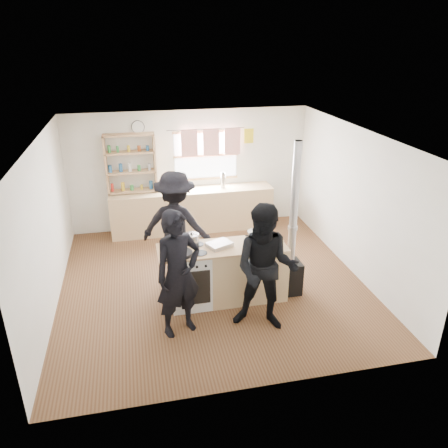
{
  "coord_description": "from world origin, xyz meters",
  "views": [
    {
      "loc": [
        -1.16,
        -6.34,
        3.88
      ],
      "look_at": [
        0.18,
        -0.1,
        1.1
      ],
      "focal_mm": 35.0,
      "sensor_mm": 36.0,
      "label": 1
    }
  ],
  "objects_px": {
    "skillet_greens": "(181,253)",
    "person_far": "(176,226)",
    "flue_heater": "(291,257)",
    "person_near_left": "(178,274)",
    "cooking_island": "(228,273)",
    "stockpot_stove": "(192,239)",
    "person_near_right": "(266,269)",
    "thermos": "(223,181)",
    "roast_tray": "(219,244)",
    "bread_board": "(274,240)",
    "stockpot_counter": "(255,236)"
  },
  "relations": [
    {
      "from": "roast_tray",
      "to": "stockpot_counter",
      "type": "relative_size",
      "value": 1.68
    },
    {
      "from": "skillet_greens",
      "to": "stockpot_stove",
      "type": "height_order",
      "value": "stockpot_stove"
    },
    {
      "from": "skillet_greens",
      "to": "person_near_right",
      "type": "height_order",
      "value": "person_near_right"
    },
    {
      "from": "stockpot_stove",
      "to": "bread_board",
      "type": "height_order",
      "value": "stockpot_stove"
    },
    {
      "from": "stockpot_counter",
      "to": "bread_board",
      "type": "distance_m",
      "value": 0.3
    },
    {
      "from": "person_far",
      "to": "skillet_greens",
      "type": "bearing_deg",
      "value": 111.01
    },
    {
      "from": "cooking_island",
      "to": "person_near_left",
      "type": "bearing_deg",
      "value": -141.84
    },
    {
      "from": "thermos",
      "to": "person_far",
      "type": "relative_size",
      "value": 0.17
    },
    {
      "from": "bread_board",
      "to": "flue_heater",
      "type": "distance_m",
      "value": 0.45
    },
    {
      "from": "stockpot_counter",
      "to": "person_near_left",
      "type": "distance_m",
      "value": 1.48
    },
    {
      "from": "person_near_left",
      "to": "stockpot_stove",
      "type": "bearing_deg",
      "value": 47.99
    },
    {
      "from": "stockpot_counter",
      "to": "person_near_left",
      "type": "xyz_separation_m",
      "value": [
        -1.28,
        -0.72,
        -0.1
      ]
    },
    {
      "from": "skillet_greens",
      "to": "person_far",
      "type": "height_order",
      "value": "person_far"
    },
    {
      "from": "stockpot_counter",
      "to": "person_near_left",
      "type": "height_order",
      "value": "person_near_left"
    },
    {
      "from": "skillet_greens",
      "to": "person_far",
      "type": "distance_m",
      "value": 1.07
    },
    {
      "from": "stockpot_stove",
      "to": "person_near_right",
      "type": "xyz_separation_m",
      "value": [
        0.88,
        -0.99,
        -0.08
      ]
    },
    {
      "from": "skillet_greens",
      "to": "stockpot_counter",
      "type": "height_order",
      "value": "stockpot_counter"
    },
    {
      "from": "flue_heater",
      "to": "person_near_left",
      "type": "xyz_separation_m",
      "value": [
        -1.85,
        -0.64,
        0.27
      ]
    },
    {
      "from": "skillet_greens",
      "to": "flue_heater",
      "type": "bearing_deg",
      "value": 4.17
    },
    {
      "from": "skillet_greens",
      "to": "stockpot_counter",
      "type": "bearing_deg",
      "value": 10.28
    },
    {
      "from": "cooking_island",
      "to": "roast_tray",
      "type": "height_order",
      "value": "roast_tray"
    },
    {
      "from": "bread_board",
      "to": "flue_heater",
      "type": "height_order",
      "value": "flue_heater"
    },
    {
      "from": "roast_tray",
      "to": "bread_board",
      "type": "xyz_separation_m",
      "value": [
        0.85,
        -0.07,
        0.02
      ]
    },
    {
      "from": "skillet_greens",
      "to": "bread_board",
      "type": "relative_size",
      "value": 1.4
    },
    {
      "from": "skillet_greens",
      "to": "bread_board",
      "type": "bearing_deg",
      "value": 3.56
    },
    {
      "from": "stockpot_stove",
      "to": "stockpot_counter",
      "type": "bearing_deg",
      "value": -7.01
    },
    {
      "from": "cooking_island",
      "to": "stockpot_counter",
      "type": "bearing_deg",
      "value": 8.83
    },
    {
      "from": "thermos",
      "to": "skillet_greens",
      "type": "distance_m",
      "value": 3.17
    },
    {
      "from": "stockpot_stove",
      "to": "person_far",
      "type": "height_order",
      "value": "person_far"
    },
    {
      "from": "stockpot_stove",
      "to": "bread_board",
      "type": "xyz_separation_m",
      "value": [
        1.24,
        -0.24,
        -0.03
      ]
    },
    {
      "from": "bread_board",
      "to": "skillet_greens",
      "type": "bearing_deg",
      "value": -176.44
    },
    {
      "from": "thermos",
      "to": "person_near_left",
      "type": "height_order",
      "value": "person_near_left"
    },
    {
      "from": "cooking_island",
      "to": "stockpot_counter",
      "type": "relative_size",
      "value": 7.68
    },
    {
      "from": "person_near_right",
      "to": "person_far",
      "type": "xyz_separation_m",
      "value": [
        -1.04,
        1.72,
        0.0
      ]
    },
    {
      "from": "skillet_greens",
      "to": "stockpot_stove",
      "type": "relative_size",
      "value": 2.06
    },
    {
      "from": "cooking_island",
      "to": "stockpot_stove",
      "type": "bearing_deg",
      "value": 159.88
    },
    {
      "from": "person_near_right",
      "to": "cooking_island",
      "type": "bearing_deg",
      "value": 136.96
    },
    {
      "from": "roast_tray",
      "to": "person_far",
      "type": "xyz_separation_m",
      "value": [
        -0.56,
        0.91,
        -0.03
      ]
    },
    {
      "from": "skillet_greens",
      "to": "roast_tray",
      "type": "relative_size",
      "value": 1.09
    },
    {
      "from": "cooking_island",
      "to": "person_far",
      "type": "xyz_separation_m",
      "value": [
        -0.68,
        0.92,
        0.47
      ]
    },
    {
      "from": "stockpot_stove",
      "to": "bread_board",
      "type": "relative_size",
      "value": 0.68
    },
    {
      "from": "skillet_greens",
      "to": "person_near_right",
      "type": "xyz_separation_m",
      "value": [
        1.09,
        -0.66,
        -0.03
      ]
    },
    {
      "from": "flue_heater",
      "to": "person_near_left",
      "type": "distance_m",
      "value": 1.98
    },
    {
      "from": "cooking_island",
      "to": "person_near_right",
      "type": "relative_size",
      "value": 1.06
    },
    {
      "from": "flue_heater",
      "to": "person_near_left",
      "type": "relative_size",
      "value": 1.37
    },
    {
      "from": "person_near_left",
      "to": "person_near_right",
      "type": "relative_size",
      "value": 0.98
    },
    {
      "from": "cooking_island",
      "to": "flue_heater",
      "type": "xyz_separation_m",
      "value": [
        1.02,
        -0.02,
        0.18
      ]
    },
    {
      "from": "roast_tray",
      "to": "stockpot_stove",
      "type": "relative_size",
      "value": 1.89
    },
    {
      "from": "roast_tray",
      "to": "bread_board",
      "type": "distance_m",
      "value": 0.85
    },
    {
      "from": "stockpot_counter",
      "to": "person_near_right",
      "type": "relative_size",
      "value": 0.14
    }
  ]
}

